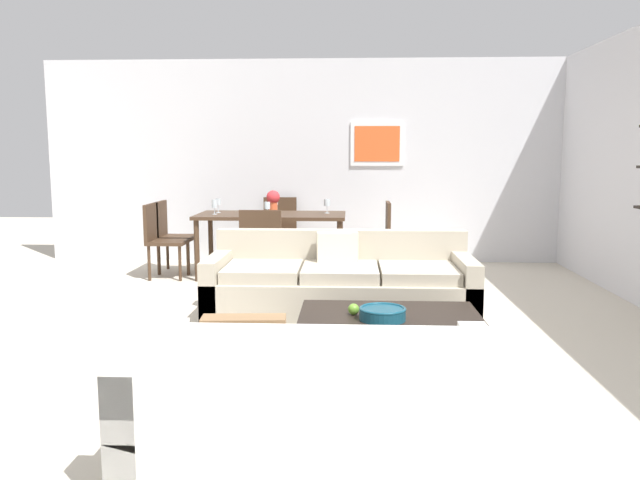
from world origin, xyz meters
TOP-DOWN VIEW (x-y plane):
  - ground_plane at (0.00, 0.00)m, footprint 18.00×18.00m
  - back_wall_unit at (0.30, 3.53)m, footprint 8.40×0.09m
  - sofa_beige at (0.14, 0.34)m, footprint 2.25×0.90m
  - loveseat_white at (0.07, -2.25)m, footprint 1.70×0.90m
  - coffee_table at (0.49, -0.87)m, footprint 1.23×0.93m
  - decorative_bowl at (0.44, -0.94)m, footprint 0.31×0.31m
  - apple_on_coffee_table at (0.25, -0.82)m, footprint 0.08×0.08m
  - dining_table at (-0.72, 2.43)m, footprint 1.76×0.85m
  - dining_chair_head at (-0.72, 3.26)m, footprint 0.44×0.44m
  - dining_chair_foot at (-0.72, 1.60)m, footprint 0.44×0.44m
  - dining_chair_left_near at (-2.00, 2.24)m, footprint 0.44×0.44m
  - dining_chair_left_far at (-2.00, 2.62)m, footprint 0.44×0.44m
  - dining_chair_right_far at (0.57, 2.62)m, footprint 0.44×0.44m
  - wine_glass_foot at (-0.72, 2.07)m, footprint 0.06×0.06m
  - wine_glass_left_far at (-1.38, 2.54)m, footprint 0.06×0.06m
  - wine_glass_head at (-0.72, 2.80)m, footprint 0.08×0.08m
  - wine_glass_right_far at (-0.06, 2.54)m, footprint 0.07×0.07m
  - wine_glass_left_near at (-1.38, 2.33)m, footprint 0.06×0.06m
  - centerpiece_vase at (-0.69, 2.39)m, footprint 0.16×0.16m

SIDE VIEW (x-z plane):
  - ground_plane at x=0.00m, z-range 0.00..0.00m
  - coffee_table at x=0.49m, z-range 0.00..0.38m
  - sofa_beige at x=0.14m, z-range -0.10..0.68m
  - loveseat_white at x=0.07m, z-range -0.10..0.68m
  - apple_on_coffee_table at x=0.25m, z-range 0.38..0.46m
  - decorative_bowl at x=0.44m, z-range 0.38..0.47m
  - dining_chair_head at x=-0.72m, z-range 0.06..0.94m
  - dining_chair_foot at x=-0.72m, z-range 0.06..0.94m
  - dining_chair_left_near at x=-2.00m, z-range 0.06..0.94m
  - dining_chair_left_far at x=-2.00m, z-range 0.06..0.94m
  - dining_chair_right_far at x=0.57m, z-range 0.06..0.94m
  - dining_table at x=-0.72m, z-range 0.30..1.05m
  - wine_glass_head at x=-0.72m, z-range 0.78..0.93m
  - wine_glass_left_near at x=-1.38m, z-range 0.78..0.95m
  - wine_glass_foot at x=-0.72m, z-range 0.79..0.96m
  - wine_glass_left_far at x=-1.38m, z-range 0.79..0.96m
  - wine_glass_right_far at x=-0.06m, z-range 0.79..0.96m
  - centerpiece_vase at x=-0.69m, z-range 0.78..1.06m
  - back_wall_unit at x=0.30m, z-range 0.00..2.70m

